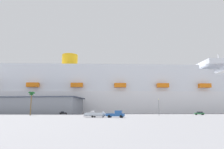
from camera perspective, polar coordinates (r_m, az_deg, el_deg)
name	(u,v)px	position (r m, az deg, el deg)	size (l,w,h in m)	color
ground_plane	(108,114)	(118.65, -1.02, -11.11)	(600.00, 600.00, 0.00)	gray
cruise_ship	(124,94)	(154.94, 3.31, -5.48)	(297.63, 53.05, 53.32)	white
terminal_building	(25,106)	(134.71, -23.43, -8.07)	(70.42, 28.20, 9.83)	gray
pickup_truck	(116,114)	(63.89, 1.17, -11.16)	(5.89, 3.18, 2.20)	#2659A5
small_boat_on_trailer	(97,114)	(65.60, -4.33, -11.17)	(8.41, 3.52, 2.15)	#595960
palm_tree	(32,96)	(96.11, -21.77, -5.56)	(2.81, 2.91, 10.42)	brown
street_lamp	(159,104)	(90.98, 13.04, -8.20)	(0.56, 0.56, 7.24)	slate
parked_car_black_coupe	(64,113)	(113.43, -13.42, -10.48)	(4.46, 2.03, 1.58)	black
parked_car_green_wagon	(199,113)	(105.80, 23.43, -10.00)	(4.59, 2.64, 1.58)	#2D723F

